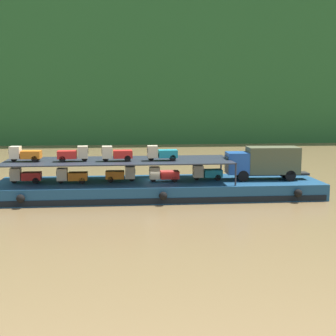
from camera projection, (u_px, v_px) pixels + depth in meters
name	position (u px, v px, depth m)	size (l,w,h in m)	color
ground_plane	(160.00, 196.00, 44.49)	(400.00, 400.00, 0.00)	brown
hillside_far_bank	(136.00, 31.00, 106.94)	(146.40, 32.18, 43.37)	#235628
cargo_barge	(160.00, 189.00, 44.36)	(29.90, 7.79, 1.50)	navy
covered_lorry	(264.00, 162.00, 44.85)	(7.92, 2.57, 3.10)	#1E4C99
cargo_rack	(119.00, 161.00, 43.64)	(20.70, 6.43, 2.00)	#232833
mini_truck_lower_stern	(25.00, 176.00, 43.01)	(2.78, 1.28, 1.38)	red
mini_truck_lower_aft	(72.00, 176.00, 42.98)	(2.75, 1.21, 1.38)	orange
mini_truck_lower_mid	(121.00, 174.00, 43.87)	(2.77, 1.25, 1.38)	orange
mini_truck_lower_fore	(164.00, 174.00, 43.77)	(2.78, 1.26, 1.38)	red
mini_truck_lower_bow	(207.00, 173.00, 44.74)	(2.76, 1.23, 1.38)	teal
mini_truck_upper_stern	(25.00, 154.00, 42.50)	(2.78, 1.27, 1.38)	orange
mini_truck_upper_mid	(73.00, 154.00, 42.62)	(2.79, 1.29, 1.38)	red
mini_truck_upper_fore	(116.00, 154.00, 42.80)	(2.79, 1.29, 1.38)	red
mini_truck_upper_bow	(162.00, 153.00, 43.19)	(2.77, 1.25, 1.38)	teal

